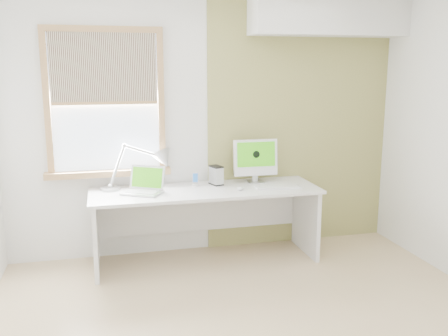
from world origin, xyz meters
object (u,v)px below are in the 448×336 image
object	(u,v)px
imac	(256,158)
desk	(205,207)
external_drive	(216,175)
laptop	(144,186)
desk_lamp	(154,163)

from	to	relation	value
imac	desk	bearing A→B (deg)	-168.93
external_drive	imac	size ratio (longest dim) A/B	0.43
laptop	desk	bearing A→B (deg)	4.29
laptop	external_drive	xyz separation A→B (m)	(0.72, 0.14, 0.03)
desk_lamp	imac	world-z (taller)	same
desk	laptop	size ratio (longest dim) A/B	5.01
desk_lamp	external_drive	xyz separation A→B (m)	(0.60, -0.10, -0.14)
laptop	imac	xyz separation A→B (m)	(1.14, 0.15, 0.19)
desk_lamp	imac	xyz separation A→B (m)	(1.02, -0.09, 0.02)
external_drive	desk_lamp	bearing A→B (deg)	170.58
desk_lamp	laptop	xyz separation A→B (m)	(-0.12, -0.24, -0.17)
desk_lamp	laptop	size ratio (longest dim) A/B	1.82
laptop	imac	size ratio (longest dim) A/B	0.97
desk_lamp	laptop	world-z (taller)	desk_lamp
desk	external_drive	size ratio (longest dim) A/B	11.50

